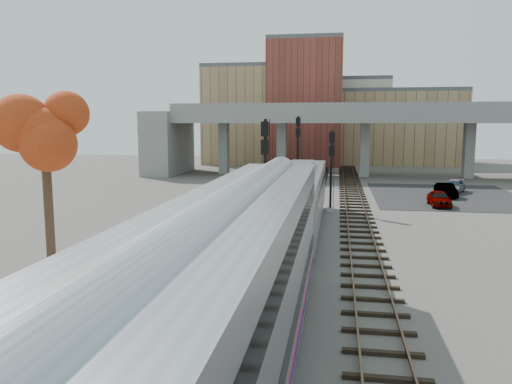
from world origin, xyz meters
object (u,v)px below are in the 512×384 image
(car_a, at_px, (439,198))
(tree, at_px, (44,130))
(signal_mast_mid, at_px, (331,173))
(car_c, at_px, (453,186))
(coach, at_px, (216,326))
(car_b, at_px, (446,190))
(locomotive, at_px, (298,196))
(signal_mast_near, at_px, (265,176))
(signal_mast_far, at_px, (298,149))

(car_a, bearing_deg, tree, -136.41)
(signal_mast_mid, relative_size, car_c, 1.48)
(coach, relative_size, car_b, 6.26)
(signal_mast_mid, bearing_deg, coach, -93.82)
(locomotive, distance_m, tree, 16.15)
(car_b, distance_m, car_c, 3.62)
(coach, xyz_separation_m, tree, (-11.26, 11.93, 3.95))
(locomotive, height_order, signal_mast_mid, signal_mast_mid)
(locomotive, bearing_deg, car_a, 45.46)
(tree, height_order, car_a, tree)
(signal_mast_near, xyz_separation_m, car_b, (14.83, 17.62, -2.99))
(coach, bearing_deg, tree, 133.35)
(locomotive, bearing_deg, signal_mast_mid, 74.81)
(car_a, bearing_deg, signal_mast_near, -138.22)
(signal_mast_far, bearing_deg, tree, -104.17)
(tree, bearing_deg, signal_mast_far, 75.83)
(locomotive, xyz_separation_m, signal_mast_far, (-2.10, 25.60, 1.73))
(tree, relative_size, car_b, 2.28)
(signal_mast_mid, bearing_deg, car_c, 46.31)
(signal_mast_mid, distance_m, signal_mast_far, 18.70)
(tree, bearing_deg, locomotive, 43.48)
(signal_mast_mid, relative_size, car_b, 1.62)
(locomotive, bearing_deg, tree, -136.52)
(tree, distance_m, car_b, 36.93)
(car_a, distance_m, car_b, 5.71)
(locomotive, distance_m, signal_mast_near, 2.68)
(coach, distance_m, car_c, 45.01)
(locomotive, relative_size, car_b, 4.77)
(signal_mast_far, distance_m, car_c, 17.47)
(locomotive, relative_size, coach, 0.76)
(signal_mast_near, distance_m, car_c, 26.68)
(car_a, bearing_deg, car_b, 72.40)
(car_c, bearing_deg, car_b, -89.11)
(signal_mast_far, bearing_deg, locomotive, -85.31)
(tree, xyz_separation_m, car_b, (23.99, 27.41, -6.05))
(coach, bearing_deg, car_a, 71.87)
(locomotive, relative_size, tree, 2.10)
(tree, bearing_deg, car_c, 50.45)
(signal_mast_near, bearing_deg, locomotive, 22.89)
(signal_mast_mid, distance_m, tree, 22.69)
(coach, relative_size, car_a, 6.44)
(locomotive, xyz_separation_m, car_a, (11.09, 11.27, -1.58))
(coach, bearing_deg, car_b, 72.06)
(signal_mast_mid, height_order, car_c, signal_mast_mid)
(signal_mast_mid, xyz_separation_m, car_c, (12.13, 12.70, -2.42))
(coach, distance_m, car_b, 41.41)
(signal_mast_mid, relative_size, tree, 0.71)
(car_c, bearing_deg, signal_mast_near, -104.11)
(locomotive, relative_size, signal_mast_far, 2.44)
(locomotive, distance_m, signal_mast_far, 25.74)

